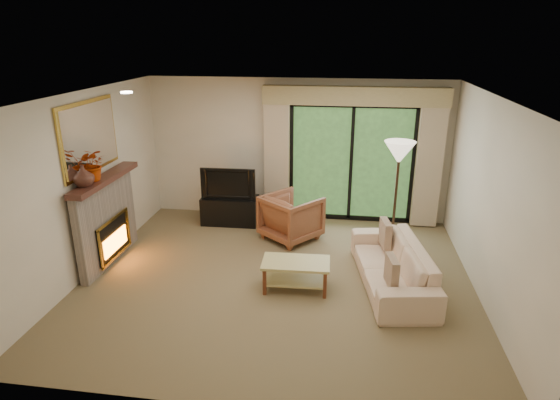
# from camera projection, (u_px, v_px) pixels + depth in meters

# --- Properties ---
(floor) EXTENTS (5.50, 5.50, 0.00)m
(floor) POSITION_uv_depth(u_px,v_px,m) (277.00, 279.00, 6.74)
(floor) COLOR brown
(floor) RESTS_ON ground
(ceiling) EXTENTS (5.50, 5.50, 0.00)m
(ceiling) POSITION_uv_depth(u_px,v_px,m) (277.00, 95.00, 5.86)
(ceiling) COLOR silver
(ceiling) RESTS_ON ground
(wall_back) EXTENTS (5.00, 0.00, 5.00)m
(wall_back) POSITION_uv_depth(u_px,v_px,m) (297.00, 150.00, 8.63)
(wall_back) COLOR beige
(wall_back) RESTS_ON ground
(wall_front) EXTENTS (5.00, 0.00, 5.00)m
(wall_front) POSITION_uv_depth(u_px,v_px,m) (233.00, 288.00, 3.97)
(wall_front) COLOR beige
(wall_front) RESTS_ON ground
(wall_left) EXTENTS (0.00, 5.00, 5.00)m
(wall_left) POSITION_uv_depth(u_px,v_px,m) (86.00, 185.00, 6.67)
(wall_left) COLOR beige
(wall_left) RESTS_ON ground
(wall_right) EXTENTS (0.00, 5.00, 5.00)m
(wall_right) POSITION_uv_depth(u_px,v_px,m) (491.00, 203.00, 5.93)
(wall_right) COLOR beige
(wall_right) RESTS_ON ground
(fireplace) EXTENTS (0.24, 1.70, 1.37)m
(fireplace) POSITION_uv_depth(u_px,v_px,m) (107.00, 220.00, 7.04)
(fireplace) COLOR slate
(fireplace) RESTS_ON floor
(mirror) EXTENTS (0.07, 1.45, 1.02)m
(mirror) POSITION_uv_depth(u_px,v_px,m) (90.00, 137.00, 6.63)
(mirror) COLOR gold
(mirror) RESTS_ON wall_left
(sliding_door) EXTENTS (2.26, 0.10, 2.16)m
(sliding_door) POSITION_uv_depth(u_px,v_px,m) (351.00, 163.00, 8.51)
(sliding_door) COLOR black
(sliding_door) RESTS_ON floor
(curtain_left) EXTENTS (0.45, 0.18, 2.35)m
(curtain_left) POSITION_uv_depth(u_px,v_px,m) (277.00, 157.00, 8.56)
(curtain_left) COLOR tan
(curtain_left) RESTS_ON floor
(curtain_right) EXTENTS (0.45, 0.18, 2.35)m
(curtain_right) POSITION_uv_depth(u_px,v_px,m) (429.00, 162.00, 8.20)
(curtain_right) COLOR tan
(curtain_right) RESTS_ON floor
(cornice) EXTENTS (3.20, 0.24, 0.32)m
(cornice) POSITION_uv_depth(u_px,v_px,m) (355.00, 96.00, 8.02)
(cornice) COLOR tan
(cornice) RESTS_ON wall_back
(media_console) EXTENTS (1.03, 0.48, 0.51)m
(media_console) POSITION_uv_depth(u_px,v_px,m) (230.00, 210.00, 8.62)
(media_console) COLOR black
(media_console) RESTS_ON floor
(tv) EXTENTS (0.99, 0.15, 0.57)m
(tv) POSITION_uv_depth(u_px,v_px,m) (229.00, 182.00, 8.44)
(tv) COLOR black
(tv) RESTS_ON media_console
(armchair) EXTENTS (1.19, 1.19, 0.78)m
(armchair) POSITION_uv_depth(u_px,v_px,m) (291.00, 217.00, 7.94)
(armchair) COLOR brown
(armchair) RESTS_ON floor
(sofa) EXTENTS (1.12, 2.17, 0.60)m
(sofa) POSITION_uv_depth(u_px,v_px,m) (392.00, 265.00, 6.49)
(sofa) COLOR beige
(sofa) RESTS_ON floor
(pillow_near) EXTENTS (0.16, 0.39, 0.38)m
(pillow_near) POSITION_uv_depth(u_px,v_px,m) (392.00, 271.00, 5.87)
(pillow_near) COLOR #4F2622
(pillow_near) RESTS_ON sofa
(pillow_far) EXTENTS (0.16, 0.40, 0.39)m
(pillow_far) POSITION_uv_depth(u_px,v_px,m) (385.00, 233.00, 6.98)
(pillow_far) COLOR #4F2622
(pillow_far) RESTS_ON sofa
(coffee_table) EXTENTS (0.93, 0.54, 0.41)m
(coffee_table) POSITION_uv_depth(u_px,v_px,m) (296.00, 275.00, 6.42)
(coffee_table) COLOR tan
(coffee_table) RESTS_ON floor
(floor_lamp) EXTENTS (0.49, 0.49, 1.79)m
(floor_lamp) POSITION_uv_depth(u_px,v_px,m) (395.00, 197.00, 7.38)
(floor_lamp) COLOR #FFEDCF
(floor_lamp) RESTS_ON floor
(vase) EXTENTS (0.35, 0.35, 0.29)m
(vase) POSITION_uv_depth(u_px,v_px,m) (83.00, 176.00, 6.32)
(vase) COLOR #46251C
(vase) RESTS_ON fireplace
(branches) EXTENTS (0.49, 0.44, 0.47)m
(branches) POSITION_uv_depth(u_px,v_px,m) (93.00, 164.00, 6.54)
(branches) COLOR #982D05
(branches) RESTS_ON fireplace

